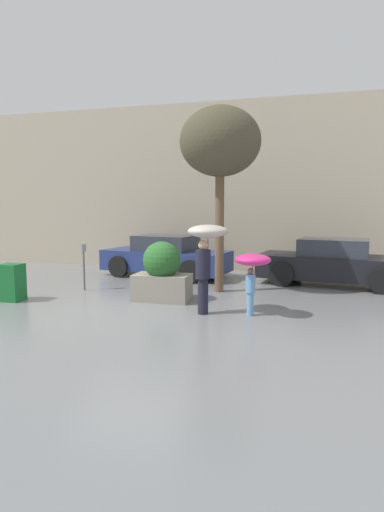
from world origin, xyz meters
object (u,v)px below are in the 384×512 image
person_adult (206,246)px  parked_car_far (333,263)px  street_tree (220,144)px  newspaper_box (12,282)px  planter_box (162,273)px  parked_car_near (166,257)px  parking_meter (84,257)px  person_child (252,265)px

person_adult → parked_car_far: size_ratio=0.42×
street_tree → newspaper_box: bearing=-153.6°
planter_box → person_adult: size_ratio=0.76×
parked_car_near → parked_car_far: bearing=-82.5°
planter_box → parking_meter: (-2.48, 0.67, 0.23)m
newspaper_box → street_tree: bearing=26.4°
person_child → newspaper_box: (-5.78, -0.00, -0.62)m
parked_car_near → street_tree: 4.44m
planter_box → newspaper_box: (-3.51, -0.93, -0.23)m
parked_car_far → parking_meter: (-6.68, -2.53, 0.28)m
planter_box → parked_car_far: bearing=37.4°
newspaper_box → planter_box: bearing=14.9°
person_child → street_tree: street_tree is taller
parked_car_near → newspaper_box: bearing=160.8°
person_adult → parked_car_near: 5.00m
newspaper_box → person_child: bearing=0.0°
planter_box → street_tree: size_ratio=0.30×
parked_car_far → parking_meter: bearing=120.8°
parked_car_far → parking_meter: size_ratio=3.51×
planter_box → parked_car_far: (4.19, 3.20, -0.04)m
person_child → person_adult: bearing=-122.1°
person_child → parking_meter: size_ratio=1.03×
planter_box → person_adult: person_adult is taller
parked_car_near → newspaper_box: size_ratio=4.86×
person_child → newspaper_box: bearing=-120.2°
person_child → parked_car_near: (-3.30, 4.38, -0.44)m
planter_box → parked_car_near: planter_box is taller
newspaper_box → parking_meter: bearing=57.4°
person_adult → parking_meter: bearing=100.0°
parked_car_near → street_tree: bearing=-123.4°
person_adult → street_tree: (-0.15, 2.27, 2.45)m
parked_car_far → street_tree: (-3.05, -1.83, 3.26)m
parked_car_far → street_tree: street_tree is taller
street_tree → newspaper_box: size_ratio=5.38×
planter_box → newspaper_box: 3.64m
planter_box → street_tree: bearing=50.2°
person_child → planter_box: bearing=-142.6°
street_tree → person_adult: bearing=-86.3°
parked_car_near → newspaper_box: parked_car_near is taller
newspaper_box → parked_car_far: bearing=28.2°
person_adult → parking_meter: (-3.77, 1.57, -0.53)m
parked_car_near → newspaper_box: 5.04m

